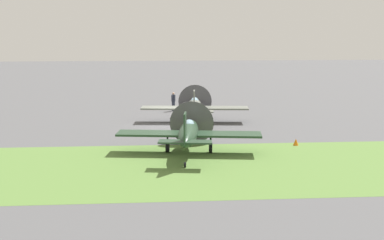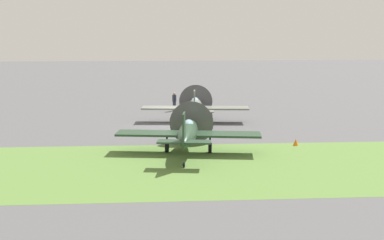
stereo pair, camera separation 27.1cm
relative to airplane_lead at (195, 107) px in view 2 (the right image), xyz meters
name	(u,v)px [view 2 (the right image)]	position (x,y,z in m)	size (l,w,h in m)	color
ground_plane	(168,125)	(-2.19, -0.96, -1.30)	(160.00, 160.00, 0.00)	#515154
grass_verge	(173,168)	(-2.19, -13.30, -1.30)	(120.00, 11.00, 0.01)	#567A38
airplane_lead	(195,107)	(0.00, 0.00, 0.00)	(8.77, 6.94, 3.11)	slate
airplane_wingman	(188,132)	(-1.19, -10.22, 0.02)	(8.92, 7.09, 3.16)	#233D28
ground_crew_chief	(174,101)	(-1.48, 6.03, -0.39)	(0.38, 0.60, 1.73)	#2D3342
runway_marker_cone	(296,142)	(5.96, -8.51, -1.08)	(0.36, 0.36, 0.44)	orange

